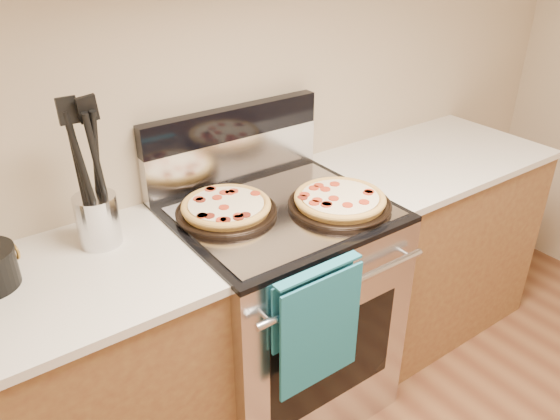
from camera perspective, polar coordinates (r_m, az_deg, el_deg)
wall_back at (r=2.10m, az=-5.83°, el=14.25°), size 4.00×0.00×4.00m
range_body at (r=2.24m, az=-0.07°, el=-10.53°), size 0.76×0.68×0.90m
oven_window at (r=2.05m, az=5.60°, el=-15.28°), size 0.56×0.01×0.40m
cooktop at (r=1.98m, az=-0.08°, el=-0.15°), size 0.76×0.68×0.02m
backsplash_lower at (r=2.18m, az=-4.86°, el=5.34°), size 0.76×0.06×0.18m
backsplash_upper at (r=2.12m, az=-5.02°, el=9.07°), size 0.76×0.06×0.12m
oven_handle at (r=1.80m, az=6.96°, el=-7.89°), size 0.70×0.03×0.03m
dish_towel at (r=1.80m, az=3.86°, el=-11.82°), size 0.32×0.05×0.42m
foil_sheet at (r=1.96m, az=0.43°, el=-0.16°), size 0.70×0.55×0.01m
cabinet_left at (r=2.03m, az=-22.46°, el=-18.69°), size 1.00×0.62×0.88m
countertop_left at (r=1.74m, az=-25.21°, el=-8.27°), size 1.02×0.64×0.03m
cabinet_right at (r=2.77m, az=14.53°, el=-3.36°), size 1.00×0.62×0.88m
countertop_right at (r=2.57m, az=15.75°, el=5.30°), size 1.02×0.64×0.03m
pepperoni_pizza_back at (r=1.93m, az=-5.64°, el=0.20°), size 0.46×0.46×0.05m
pepperoni_pizza_front at (r=1.98m, az=6.26°, el=0.94°), size 0.43×0.43×0.05m
utensil_crock at (r=1.85m, az=-18.49°, el=-0.99°), size 0.16×0.16×0.17m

